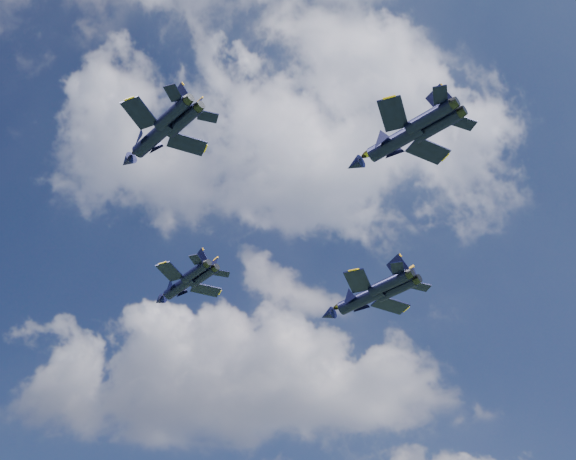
# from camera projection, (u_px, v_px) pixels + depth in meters

# --- Properties ---
(jet_lead) EXTENTS (12.66, 11.85, 3.34)m
(jet_lead) POSITION_uv_depth(u_px,v_px,m) (179.00, 287.00, 102.67)
(jet_lead) COLOR black
(jet_left) EXTENTS (12.96, 12.02, 3.41)m
(jet_left) POSITION_uv_depth(u_px,v_px,m) (152.00, 139.00, 80.13)
(jet_left) COLOR black
(jet_right) EXTENTS (16.56, 13.93, 4.19)m
(jet_right) POSITION_uv_depth(u_px,v_px,m) (359.00, 300.00, 103.68)
(jet_right) COLOR black
(jet_slot) EXTENTS (15.03, 12.43, 3.78)m
(jet_slot) POSITION_uv_depth(u_px,v_px,m) (392.00, 143.00, 81.16)
(jet_slot) COLOR black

